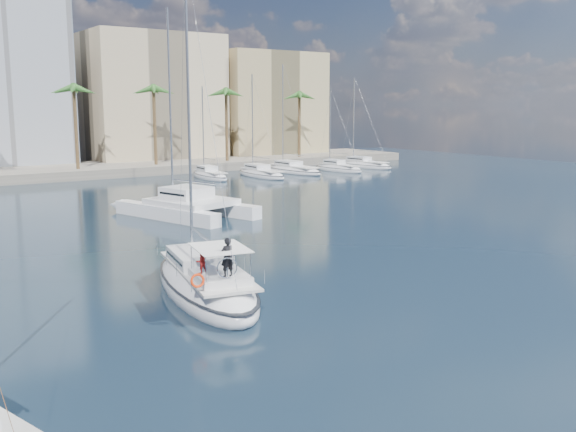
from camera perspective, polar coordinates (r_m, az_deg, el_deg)
ground at (r=32.88m, az=0.15°, el=-6.60°), size 160.00×160.00×0.00m
quay at (r=89.21m, az=-22.74°, el=3.48°), size 120.00×14.00×1.20m
building_beige at (r=103.93m, az=-12.05°, el=10.02°), size 20.00×14.00×20.00m
building_tan_right at (r=111.43m, az=-1.95°, el=9.69°), size 18.00×12.00×18.00m
palm_centre at (r=84.88m, az=-22.61°, el=9.77°), size 3.60×3.60×12.30m
palm_right at (r=97.87m, az=-2.45°, el=10.41°), size 3.60×3.60×12.30m
main_sloop at (r=32.32m, az=-7.34°, el=-5.98°), size 6.22×12.61×17.94m
catamaran at (r=54.78m, az=-8.88°, el=1.16°), size 8.96×12.96×17.21m
seagull at (r=36.05m, az=-6.50°, el=-4.50°), size 0.95×0.41×0.17m
moored_yacht_a at (r=82.75m, az=-6.96°, el=3.32°), size 3.37×9.52×11.90m
moored_yacht_b at (r=84.23m, az=-2.40°, el=3.50°), size 3.32×10.83×13.72m
moored_yacht_c at (r=89.45m, az=0.46°, el=3.88°), size 3.98×12.33×15.54m
moored_yacht_d at (r=91.75m, az=4.51°, el=4.00°), size 3.52×9.55×11.90m
moored_yacht_e at (r=97.44m, az=6.76°, el=4.30°), size 4.61×11.11×13.72m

